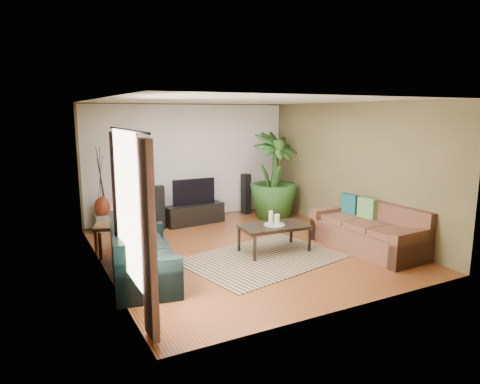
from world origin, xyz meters
TOP-DOWN VIEW (x-y plane):
  - floor at (0.00, 0.00)m, footprint 5.50×5.50m
  - ceiling at (0.00, 0.00)m, footprint 5.50×5.50m
  - wall_back at (0.00, 2.75)m, footprint 5.00×0.00m
  - wall_front at (0.00, -2.75)m, footprint 5.00×0.00m
  - wall_left at (-2.50, 0.00)m, footprint 0.00×5.50m
  - wall_right at (2.50, 0.00)m, footprint 0.00×5.50m
  - backwall_panel at (0.00, 2.74)m, footprint 4.90×0.00m
  - window_pane at (-2.48, -1.60)m, footprint 0.00×1.80m
  - curtain_near at (-2.43, -2.35)m, footprint 0.08×0.35m
  - curtain_far at (-2.43, -0.85)m, footprint 0.08×0.35m
  - curtain_rod at (-2.43, -1.60)m, footprint 0.03×1.90m
  - sofa_left at (-2.03, -0.47)m, footprint 1.20×2.17m
  - sofa_right at (1.99, -1.05)m, footprint 1.06×2.17m
  - area_rug at (0.03, -0.59)m, footprint 2.92×2.34m
  - coffee_table at (0.41, -0.35)m, footprint 1.27×0.76m
  - candle_tray at (0.41, -0.35)m, footprint 0.38×0.38m
  - candle_tall at (0.35, -0.32)m, footprint 0.08×0.08m
  - candle_mid at (0.45, -0.39)m, footprint 0.08×0.08m
  - candle_short at (0.48, -0.29)m, footprint 0.08×0.08m
  - tv_stand at (-0.15, 2.15)m, footprint 1.39×0.53m
  - television at (-0.15, 2.17)m, footprint 0.99×0.05m
  - speaker_left at (-0.95, 2.14)m, footprint 0.18×0.20m
  - speaker_right at (1.36, 2.50)m, footprint 0.22×0.23m
  - potted_plant at (1.75, 1.82)m, footprint 1.35×1.35m
  - plant_pot at (1.75, 1.82)m, footprint 0.38×0.38m
  - pedestal at (-2.10, 2.50)m, footprint 0.39×0.39m
  - vase at (-2.10, 2.50)m, footprint 0.33×0.33m
  - side_table at (-2.25, 0.88)m, footprint 0.65×0.65m

SIDE VIEW (x-z plane):
  - floor at x=0.00m, z-range 0.00..0.00m
  - area_rug at x=0.03m, z-range 0.00..0.01m
  - plant_pot at x=1.75m, z-range 0.00..0.29m
  - pedestal at x=-2.10m, z-range 0.00..0.36m
  - tv_stand at x=-0.15m, z-range 0.00..0.45m
  - coffee_table at x=0.41m, z-range 0.00..0.50m
  - side_table at x=-2.25m, z-range 0.00..0.55m
  - sofa_left at x=-2.03m, z-range 0.00..0.85m
  - sofa_right at x=1.99m, z-range 0.00..0.85m
  - speaker_left at x=-0.95m, z-range 0.00..0.95m
  - speaker_right at x=1.36m, z-range 0.00..1.00m
  - candle_tray at x=0.41m, z-range 0.50..0.52m
  - vase at x=-2.10m, z-range 0.29..0.75m
  - candle_short at x=0.48m, z-range 0.52..0.67m
  - candle_mid at x=0.45m, z-range 0.52..0.70m
  - candle_tall at x=0.35m, z-range 0.52..0.76m
  - television at x=-0.15m, z-range 0.45..1.04m
  - potted_plant at x=1.75m, z-range 0.00..2.04m
  - curtain_near at x=-2.43m, z-range 0.05..2.25m
  - curtain_far at x=-2.43m, z-range 0.05..2.25m
  - wall_left at x=-2.50m, z-range -1.40..4.10m
  - wall_right at x=2.50m, z-range -1.40..4.10m
  - wall_back at x=0.00m, z-range -1.15..3.85m
  - wall_front at x=0.00m, z-range -1.15..3.85m
  - backwall_panel at x=0.00m, z-range -1.10..3.80m
  - window_pane at x=-2.48m, z-range 0.50..2.30m
  - curtain_rod at x=-2.43m, z-range 2.28..2.31m
  - ceiling at x=0.00m, z-range 2.70..2.70m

